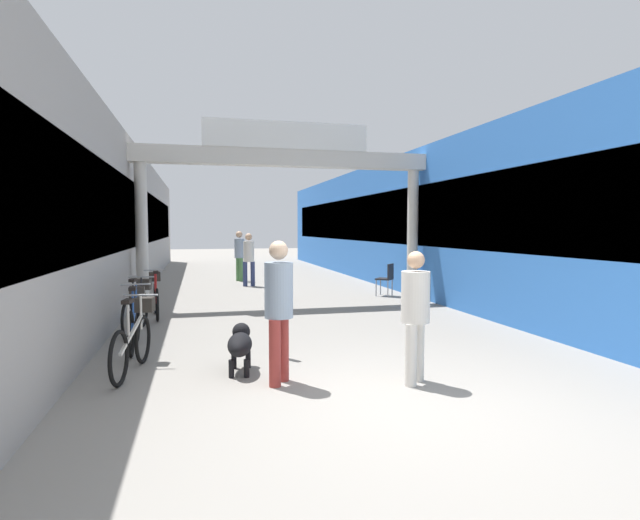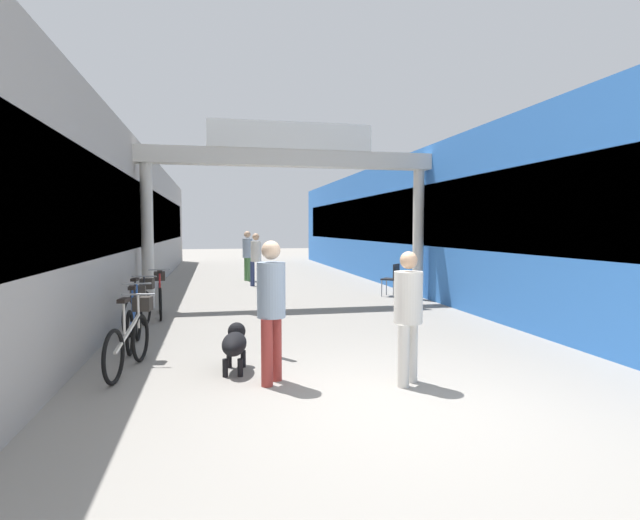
{
  "view_description": "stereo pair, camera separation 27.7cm",
  "coord_description": "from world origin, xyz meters",
  "px_view_note": "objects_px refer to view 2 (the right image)",
  "views": [
    {
      "loc": [
        -2.09,
        -4.83,
        1.87
      ],
      "look_at": [
        0.0,
        3.72,
        1.3
      ],
      "focal_mm": 28.0,
      "sensor_mm": 36.0,
      "label": 1
    },
    {
      "loc": [
        -1.82,
        -4.89,
        1.87
      ],
      "look_at": [
        0.0,
        3.72,
        1.3
      ],
      "focal_mm": 28.0,
      "sensor_mm": 36.0,
      "label": 2
    }
  ],
  "objects_px": {
    "pedestrian_with_dog": "(271,302)",
    "bicycle_red_farthest": "(160,295)",
    "pedestrian_companion": "(408,309)",
    "bicycle_silver_nearest": "(131,337)",
    "bicycle_blue_second": "(135,319)",
    "bollard_post_metal": "(275,322)",
    "pedestrian_carrying_crate": "(256,256)",
    "bicycle_black_third": "(139,307)",
    "pedestrian_elderly_walking": "(247,252)",
    "cafe_chair_black_nearer": "(393,277)",
    "dog_on_leash": "(235,343)"
  },
  "relations": [
    {
      "from": "pedestrian_with_dog",
      "to": "bicycle_black_third",
      "type": "bearing_deg",
      "value": 119.16
    },
    {
      "from": "bicycle_blue_second",
      "to": "pedestrian_carrying_crate",
      "type": "bearing_deg",
      "value": 71.89
    },
    {
      "from": "pedestrian_with_dog",
      "to": "pedestrian_elderly_walking",
      "type": "distance_m",
      "value": 11.74
    },
    {
      "from": "pedestrian_carrying_crate",
      "to": "pedestrian_companion",
      "type": "bearing_deg",
      "value": -84.84
    },
    {
      "from": "cafe_chair_black_nearer",
      "to": "bollard_post_metal",
      "type": "bearing_deg",
      "value": -124.46
    },
    {
      "from": "pedestrian_carrying_crate",
      "to": "bicycle_black_third",
      "type": "relative_size",
      "value": 1.01
    },
    {
      "from": "bicycle_blue_second",
      "to": "bollard_post_metal",
      "type": "xyz_separation_m",
      "value": [
        2.09,
        -1.11,
        0.07
      ]
    },
    {
      "from": "pedestrian_elderly_walking",
      "to": "bicycle_black_third",
      "type": "xyz_separation_m",
      "value": [
        -2.48,
        -8.13,
        -0.57
      ]
    },
    {
      "from": "pedestrian_with_dog",
      "to": "bicycle_red_farthest",
      "type": "relative_size",
      "value": 1.02
    },
    {
      "from": "pedestrian_carrying_crate",
      "to": "bicycle_black_third",
      "type": "height_order",
      "value": "pedestrian_carrying_crate"
    },
    {
      "from": "bicycle_black_third",
      "to": "pedestrian_elderly_walking",
      "type": "bearing_deg",
      "value": 73.02
    },
    {
      "from": "bicycle_red_farthest",
      "to": "pedestrian_elderly_walking",
      "type": "bearing_deg",
      "value": 70.98
    },
    {
      "from": "bollard_post_metal",
      "to": "cafe_chair_black_nearer",
      "type": "distance_m",
      "value": 6.88
    },
    {
      "from": "bicycle_silver_nearest",
      "to": "bicycle_black_third",
      "type": "xyz_separation_m",
      "value": [
        -0.26,
        2.65,
        0.0
      ]
    },
    {
      "from": "bicycle_blue_second",
      "to": "bicycle_red_farthest",
      "type": "bearing_deg",
      "value": 87.99
    },
    {
      "from": "bollard_post_metal",
      "to": "pedestrian_with_dog",
      "type": "bearing_deg",
      "value": -98.59
    },
    {
      "from": "pedestrian_with_dog",
      "to": "pedestrian_elderly_walking",
      "type": "bearing_deg",
      "value": 87.7
    },
    {
      "from": "pedestrian_carrying_crate",
      "to": "bicycle_silver_nearest",
      "type": "bearing_deg",
      "value": -104.62
    },
    {
      "from": "bicycle_silver_nearest",
      "to": "bicycle_black_third",
      "type": "bearing_deg",
      "value": 95.62
    },
    {
      "from": "pedestrian_carrying_crate",
      "to": "dog_on_leash",
      "type": "bearing_deg",
      "value": -96.33
    },
    {
      "from": "bicycle_blue_second",
      "to": "bollard_post_metal",
      "type": "distance_m",
      "value": 2.37
    },
    {
      "from": "pedestrian_companion",
      "to": "pedestrian_elderly_walking",
      "type": "relative_size",
      "value": 0.91
    },
    {
      "from": "pedestrian_companion",
      "to": "pedestrian_elderly_walking",
      "type": "xyz_separation_m",
      "value": [
        -1.11,
        12.1,
        0.1
      ]
    },
    {
      "from": "pedestrian_elderly_walking",
      "to": "bicycle_silver_nearest",
      "type": "bearing_deg",
      "value": -101.65
    },
    {
      "from": "pedestrian_companion",
      "to": "bollard_post_metal",
      "type": "relative_size",
      "value": 1.6
    },
    {
      "from": "pedestrian_with_dog",
      "to": "bicycle_silver_nearest",
      "type": "bearing_deg",
      "value": 151.34
    },
    {
      "from": "pedestrian_companion",
      "to": "bicycle_red_farthest",
      "type": "height_order",
      "value": "pedestrian_companion"
    },
    {
      "from": "pedestrian_with_dog",
      "to": "cafe_chair_black_nearer",
      "type": "xyz_separation_m",
      "value": [
        4.08,
        6.9,
        -0.45
      ]
    },
    {
      "from": "pedestrian_elderly_walking",
      "to": "bicycle_black_third",
      "type": "bearing_deg",
      "value": -106.98
    },
    {
      "from": "pedestrian_companion",
      "to": "bollard_post_metal",
      "type": "height_order",
      "value": "pedestrian_companion"
    },
    {
      "from": "pedestrian_companion",
      "to": "bicycle_black_third",
      "type": "height_order",
      "value": "pedestrian_companion"
    },
    {
      "from": "pedestrian_carrying_crate",
      "to": "bicycle_blue_second",
      "type": "distance_m",
      "value": 8.2
    },
    {
      "from": "dog_on_leash",
      "to": "bicycle_red_farthest",
      "type": "bearing_deg",
      "value": 107.26
    },
    {
      "from": "pedestrian_with_dog",
      "to": "cafe_chair_black_nearer",
      "type": "relative_size",
      "value": 1.93
    },
    {
      "from": "pedestrian_elderly_walking",
      "to": "bicycle_silver_nearest",
      "type": "xyz_separation_m",
      "value": [
        -2.22,
        -10.77,
        -0.57
      ]
    },
    {
      "from": "pedestrian_companion",
      "to": "dog_on_leash",
      "type": "xyz_separation_m",
      "value": [
        -2.0,
        1.01,
        -0.53
      ]
    },
    {
      "from": "pedestrian_carrying_crate",
      "to": "bicycle_blue_second",
      "type": "xyz_separation_m",
      "value": [
        -2.54,
        -7.78,
        -0.53
      ]
    },
    {
      "from": "pedestrian_carrying_crate",
      "to": "cafe_chair_black_nearer",
      "type": "distance_m",
      "value": 4.73
    },
    {
      "from": "bicycle_silver_nearest",
      "to": "bollard_post_metal",
      "type": "relative_size",
      "value": 1.68
    },
    {
      "from": "dog_on_leash",
      "to": "bicycle_red_farthest",
      "type": "height_order",
      "value": "bicycle_red_farthest"
    },
    {
      "from": "bicycle_blue_second",
      "to": "bollard_post_metal",
      "type": "height_order",
      "value": "bollard_post_metal"
    },
    {
      "from": "bicycle_silver_nearest",
      "to": "cafe_chair_black_nearer",
      "type": "relative_size",
      "value": 1.88
    },
    {
      "from": "bicycle_black_third",
      "to": "bollard_post_metal",
      "type": "xyz_separation_m",
      "value": [
        2.2,
        -2.38,
        0.07
      ]
    },
    {
      "from": "pedestrian_companion",
      "to": "pedestrian_carrying_crate",
      "type": "bearing_deg",
      "value": 95.16
    },
    {
      "from": "pedestrian_elderly_walking",
      "to": "bicycle_silver_nearest",
      "type": "relative_size",
      "value": 1.05
    },
    {
      "from": "bicycle_black_third",
      "to": "cafe_chair_black_nearer",
      "type": "relative_size",
      "value": 1.89
    },
    {
      "from": "pedestrian_carrying_crate",
      "to": "pedestrian_elderly_walking",
      "type": "height_order",
      "value": "pedestrian_elderly_walking"
    },
    {
      "from": "pedestrian_elderly_walking",
      "to": "dog_on_leash",
      "type": "relative_size",
      "value": 2.12
    },
    {
      "from": "bicycle_blue_second",
      "to": "bicycle_black_third",
      "type": "relative_size",
      "value": 1.01
    },
    {
      "from": "pedestrian_companion",
      "to": "bicycle_silver_nearest",
      "type": "height_order",
      "value": "pedestrian_companion"
    }
  ]
}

